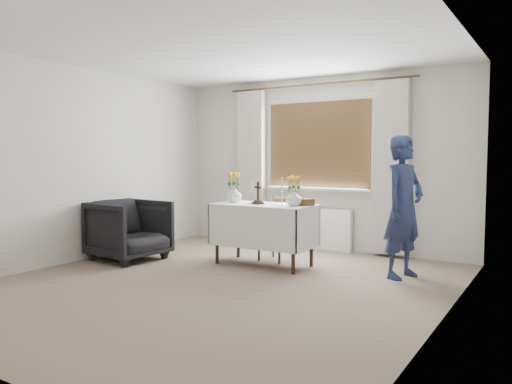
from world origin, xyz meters
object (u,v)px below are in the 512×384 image
person (404,207)px  flower_vase_left (234,194)px  wooden_chair (276,229)px  flower_vase_right (294,198)px  altar_table (264,235)px  wooden_cross (258,193)px  armchair (129,230)px

person → flower_vase_left: bearing=114.3°
person → wooden_chair: bearing=105.2°
person → flower_vase_right: bearing=120.8°
altar_table → flower_vase_right: 0.64m
altar_table → wooden_chair: size_ratio=1.53×
flower_vase_left → altar_table: bearing=-2.4°
wooden_cross → flower_vase_left: bearing=-166.0°
person → flower_vase_right: 1.25m
altar_table → flower_vase_left: 0.67m
wooden_chair → flower_vase_right: size_ratio=4.18×
wooden_chair → flower_vase_left: flower_vase_left is taller
wooden_cross → person: bearing=33.1°
wooden_chair → person: 1.70m
wooden_chair → flower_vase_right: flower_vase_right is taller
wooden_chair → armchair: wooden_chair is taller
altar_table → wooden_cross: size_ratio=4.48×
altar_table → flower_vase_right: size_ratio=6.38×
altar_table → armchair: bearing=-158.5°
altar_table → wooden_chair: wooden_chair is taller
altar_table → wooden_cross: wooden_cross is taller
person → wooden_cross: 1.73m
person → flower_vase_left: (-2.10, -0.26, 0.07)m
person → flower_vase_right: (-1.22, -0.29, 0.07)m
wooden_chair → wooden_cross: 0.62m
flower_vase_left → armchair: bearing=-150.7°
altar_table → armchair: size_ratio=1.43×
armchair → wooden_cross: 1.79m
armchair → flower_vase_left: (1.20, 0.67, 0.47)m
wooden_cross → flower_vase_left: 0.41m
flower_vase_left → person: bearing=6.9°
wooden_cross → flower_vase_left: size_ratio=1.34×
wooden_cross → flower_vase_right: wooden_cross is taller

